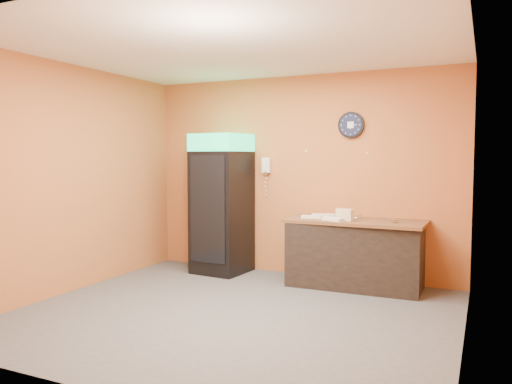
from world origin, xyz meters
The scene contains 15 objects.
floor centered at (0.00, 0.00, 0.00)m, with size 4.50×4.50×0.00m, color #47474C.
back_wall centered at (0.00, 2.00, 1.40)m, with size 4.50×0.02×2.80m, color #B96834.
left_wall centered at (-2.25, 0.00, 1.40)m, with size 0.02×4.00×2.80m, color #B96834.
right_wall centered at (2.25, 0.00, 1.40)m, with size 0.02×4.00×2.80m, color #B96834.
ceiling centered at (0.00, 0.00, 2.80)m, with size 4.50×4.00×0.02m, color white.
beverage_cooler centered at (-1.05, 1.61, 0.97)m, with size 0.76×0.77×1.99m.
prep_counter centered at (0.89, 1.63, 0.41)m, with size 1.65×0.73×0.83m, color black.
wall_clock centered at (0.74, 1.97, 2.09)m, with size 0.35×0.06×0.35m.
wall_phone centered at (-0.49, 1.95, 1.55)m, with size 0.12×0.10×0.22m.
butcher_paper centered at (0.89, 1.63, 0.85)m, with size 1.74×0.80×0.04m, color brown.
sub_roll_stack centered at (0.79, 1.49, 0.94)m, with size 0.25×0.16×0.15m.
wrapped_sandwich_left centered at (0.34, 1.53, 0.89)m, with size 0.26×0.10×0.04m, color white.
wrapped_sandwich_mid centered at (0.66, 1.42, 0.89)m, with size 0.28×0.11×0.04m, color white.
wrapped_sandwich_right centered at (0.44, 1.72, 0.89)m, with size 0.30×0.12×0.04m, color white.
kitchen_tool centered at (0.91, 1.74, 0.89)m, with size 0.06×0.06×0.06m, color silver.
Camera 1 is at (2.39, -4.63, 1.66)m, focal length 35.00 mm.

